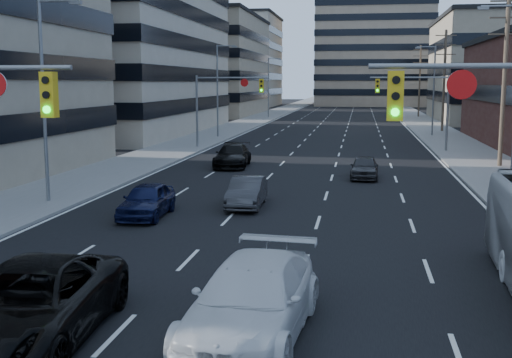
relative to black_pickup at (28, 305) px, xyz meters
The scene contains 22 objects.
road_surface 124.76m from the black_pickup, 88.43° to the left, with size 18.00×300.00×0.02m, color black.
sidewalk_left 124.98m from the black_pickup, 93.71° to the left, with size 5.00×300.00×0.15m, color slate.
sidewalk_right 125.61m from the black_pickup, 83.18° to the left, with size 5.00×300.00×0.15m, color slate.
office_left_mid 61.02m from the black_pickup, 113.32° to the left, with size 26.00×34.00×28.00m, color #ADA089.
office_left_far 97.19m from the black_pickup, 102.26° to the left, with size 20.00×30.00×16.00m, color gray.
bg_block_left 137.24m from the black_pickup, 100.34° to the left, with size 24.00×24.00×20.00m, color #ADA089.
bg_block_right 129.75m from the black_pickup, 74.15° to the left, with size 22.00×22.00×12.00m, color gray.
signal_far_left 40.09m from the black_pickup, 96.13° to the left, with size 6.09×0.33×6.00m.
signal_far_right 41.38m from the black_pickup, 74.39° to the left, with size 6.09×0.33×6.00m.
utility_pole_block 34.81m from the black_pickup, 63.05° to the left, with size 2.20×0.28×11.00m.
utility_pole_midblock 62.88m from the black_pickup, 75.58° to the left, with size 2.20×0.28×11.00m.
utility_pole_distant 92.18m from the black_pickup, 80.23° to the left, with size 2.20×0.28×11.00m.
streetlight_left_near 16.80m from the black_pickup, 115.20° to the left, with size 2.03×0.22×9.00m.
streetlight_left_mid 50.37m from the black_pickup, 97.93° to the left, with size 2.03×0.22×9.00m.
streetlight_left_far 85.10m from the black_pickup, 94.67° to the left, with size 2.03×0.22×9.00m.
streetlight_right_far 56.57m from the black_pickup, 75.89° to the left, with size 2.03×0.22×9.00m.
black_pickup is the anchor object (origin of this frame).
white_van 4.70m from the black_pickup, 13.63° to the left, with size 2.31×5.69×1.65m, color silver.
sedan_blue 12.80m from the black_pickup, 97.80° to the left, with size 1.64×4.08×1.39m, color #0D1234.
sedan_grey_center 15.54m from the black_pickup, 82.96° to the left, with size 1.39×3.99×1.32m, color #333335.
sedan_black_far 28.54m from the black_pickup, 92.71° to the left, with size 2.05×5.05×1.47m, color black.
sedan_grey_right 25.78m from the black_pickup, 74.12° to the left, with size 1.53×3.81×1.30m, color #2E2E30.
Camera 1 is at (3.35, -6.61, 5.46)m, focal length 45.00 mm.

